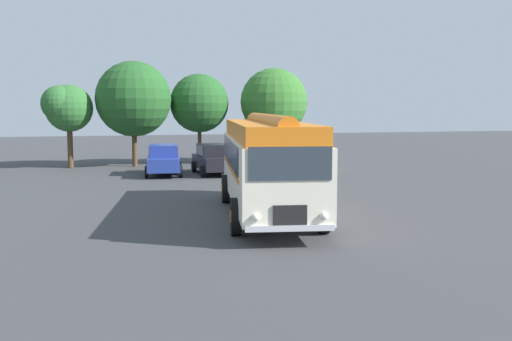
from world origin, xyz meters
The scene contains 10 objects.
ground_plane centered at (0.00, 0.00, 0.00)m, with size 120.00×120.00×0.00m, color #3D3D3F.
vintage_bus centered at (-0.20, 0.04, 1.89)m, with size 4.12×10.36×3.49m.
car_near_left centered at (-2.25, 13.29, 0.85)m, with size 2.33×4.37×1.66m.
car_mid_left centered at (0.47, 12.98, 0.85)m, with size 2.02×4.23×1.66m.
car_mid_right centered at (3.25, 13.22, 0.85)m, with size 2.12×4.28×1.66m.
box_van centered at (5.65, 14.14, 1.36)m, with size 2.32×5.77×2.50m.
tree_left_of_centre centered at (-7.48, 18.48, 3.70)m, with size 3.04×2.85×5.07m.
tree_centre centered at (-3.42, 18.59, 4.17)m, with size 4.69×4.69×6.56m.
tree_right_of_centre centered at (0.73, 19.35, 3.97)m, with size 3.82×3.82×5.87m.
tree_far_right centered at (5.73, 18.59, 4.14)m, with size 4.43×4.43×6.27m.
Camera 1 is at (-5.92, -19.53, 3.74)m, focal length 42.00 mm.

